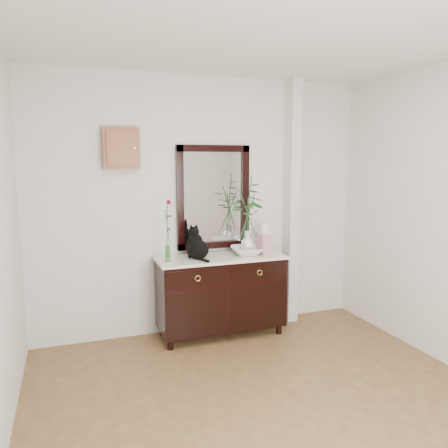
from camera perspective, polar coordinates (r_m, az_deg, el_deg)
name	(u,v)px	position (r m, az deg, el deg)	size (l,w,h in m)	color
ground_plane	(290,431)	(3.35, 8.63, -25.20)	(3.60, 4.00, 0.02)	brown
wall_back	(204,206)	(4.65, -2.61, 2.36)	(3.60, 0.04, 2.70)	silver
pilaster	(291,204)	(4.96, 8.77, 2.65)	(0.12, 0.20, 2.70)	silver
sideboard	(221,291)	(4.62, -0.42, -8.76)	(1.33, 0.52, 0.82)	black
wall_mirror	(213,197)	(4.66, -1.40, 3.49)	(0.80, 0.06, 1.10)	black
key_cabinet	(121,148)	(4.41, -13.27, 9.63)	(0.35, 0.10, 0.40)	brown
cat	(197,243)	(4.38, -3.49, -2.45)	(0.23, 0.29, 0.33)	black
lotus_bowl	(247,251)	(4.59, 3.07, -3.50)	(0.35, 0.35, 0.09)	silver
vase_branches	(248,214)	(4.53, 3.10, 1.30)	(0.39, 0.39, 0.82)	silver
bud_vase_rose	(167,231)	(4.26, -7.42, -0.85)	(0.07, 0.07, 0.62)	#2F692C
ginger_jar	(265,238)	(4.64, 5.32, -1.79)	(0.13, 0.13, 0.34)	silver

